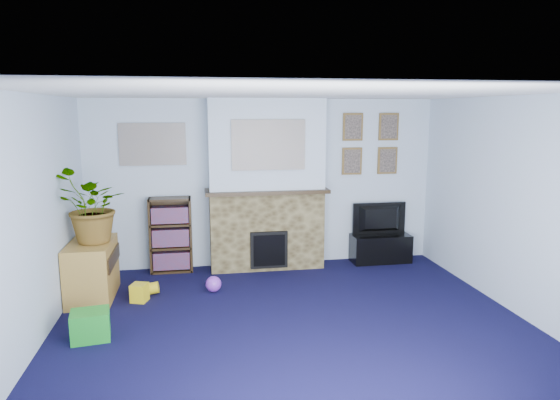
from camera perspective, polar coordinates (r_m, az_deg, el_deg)
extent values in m
cube|color=black|center=(5.40, 1.67, -14.25)|extent=(5.00, 4.50, 0.01)
cube|color=white|center=(4.92, 1.82, 12.10)|extent=(5.00, 4.50, 0.01)
cube|color=silver|center=(7.21, -1.78, 1.93)|extent=(5.00, 0.04, 2.40)
cube|color=silver|center=(2.94, 10.56, -10.63)|extent=(5.00, 0.04, 2.40)
cube|color=silver|center=(5.16, -26.63, -2.48)|extent=(0.04, 4.50, 2.40)
cube|color=silver|center=(6.03, 25.72, -0.72)|extent=(0.04, 4.50, 2.40)
cube|color=brown|center=(7.14, -1.53, -3.46)|extent=(1.60, 0.40, 1.10)
cube|color=brown|center=(6.96, -1.58, 6.19)|extent=(1.60, 0.40, 1.30)
cube|color=brown|center=(7.00, -1.52, 1.06)|extent=(1.72, 0.50, 0.05)
cube|color=brown|center=(7.00, -1.28, -5.69)|extent=(0.52, 0.08, 0.52)
cube|color=brown|center=(6.96, -1.23, -5.78)|extent=(0.44, 0.02, 0.44)
cube|color=gray|center=(6.74, -1.32, 6.32)|extent=(1.00, 0.03, 0.68)
cube|color=gray|center=(7.10, -14.36, 6.19)|extent=(0.90, 0.03, 0.58)
cube|color=brown|center=(7.41, 8.32, 8.27)|extent=(0.30, 0.03, 0.40)
cube|color=brown|center=(7.60, 12.31, 8.19)|extent=(0.30, 0.03, 0.40)
cube|color=brown|center=(7.45, 8.22, 4.42)|extent=(0.30, 0.03, 0.40)
cube|color=brown|center=(7.63, 12.16, 4.43)|extent=(0.30, 0.03, 0.40)
cube|color=black|center=(7.63, 11.41, -5.29)|extent=(0.87, 0.37, 0.41)
imported|color=black|center=(7.55, 11.47, -2.15)|extent=(0.82, 0.11, 0.47)
cube|color=black|center=(7.27, -12.31, -3.66)|extent=(0.58, 0.02, 1.05)
cube|color=black|center=(7.16, -14.56, -3.97)|extent=(0.03, 0.28, 1.05)
cube|color=black|center=(7.13, -10.15, -3.85)|extent=(0.03, 0.28, 1.05)
cube|color=black|center=(7.28, -12.20, -7.81)|extent=(0.56, 0.28, 0.03)
cube|color=black|center=(7.18, -12.30, -5.26)|extent=(0.56, 0.28, 0.03)
cube|color=black|center=(7.10, -12.40, -2.70)|extent=(0.56, 0.28, 0.03)
cube|color=black|center=(7.04, -12.51, 0.12)|extent=(0.56, 0.28, 0.03)
cube|color=black|center=(7.22, -12.25, -6.66)|extent=(0.50, 0.22, 0.24)
cube|color=black|center=(7.14, -12.35, -4.12)|extent=(0.50, 0.22, 0.24)
cube|color=black|center=(7.07, -12.45, -1.61)|extent=(0.50, 0.22, 0.22)
cube|color=#A57C35|center=(6.46, -20.67, -7.47)|extent=(0.49, 0.89, 0.69)
imported|color=#26661E|center=(6.21, -20.76, -0.70)|extent=(0.93, 0.99, 0.88)
cube|color=gold|center=(6.96, -1.68, 1.80)|extent=(0.11, 0.06, 0.15)
cylinder|color=#B2BFC6|center=(7.02, 1.06, 1.95)|extent=(0.05, 0.05, 0.17)
sphere|color=gray|center=(6.92, -5.42, 1.66)|extent=(0.12, 0.12, 0.12)
cylinder|color=yellow|center=(7.09, 3.73, 1.85)|extent=(0.07, 0.07, 0.13)
cube|color=#198C26|center=(5.41, -20.84, -13.29)|extent=(0.40, 0.34, 0.29)
sphere|color=purple|center=(6.37, -7.61, -9.58)|extent=(0.20, 0.20, 0.20)
cube|color=yellow|center=(6.24, -15.76, -10.13)|extent=(0.22, 0.22, 0.22)
cylinder|color=yellow|center=(6.43, -15.07, -9.85)|extent=(0.32, 0.14, 0.19)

